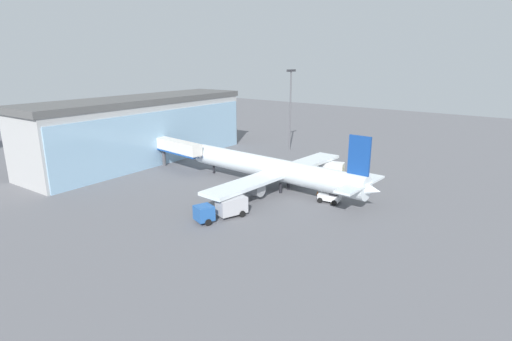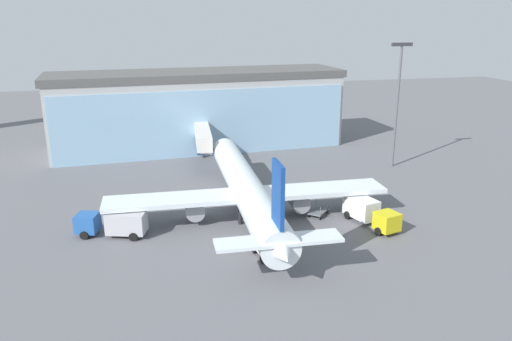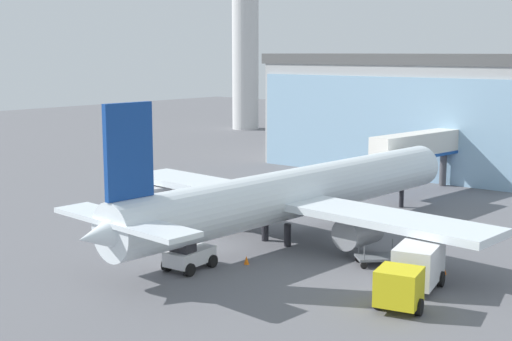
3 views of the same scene
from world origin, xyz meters
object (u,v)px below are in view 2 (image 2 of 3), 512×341
Objects in this scene: pushback_tug at (268,247)px; safety_cone_wingtip at (347,207)px; catering_truck at (114,223)px; baggage_cart at (318,211)px; safety_cone_nose at (278,238)px; airplane at (246,189)px; apron_light_mast at (398,95)px; fuel_truck at (369,212)px; jet_bridge at (203,138)px.

pushback_tug is 6.17× the size of safety_cone_wingtip.
baggage_cart is (22.89, 0.27, -0.97)m from catering_truck.
safety_cone_nose is (1.97, 3.24, -0.70)m from pushback_tug.
airplane is at bearing -154.84° from catering_truck.
apron_light_mast reaches higher than fuel_truck.
airplane reaches higher than jet_bridge.
jet_bridge is at bearing -113.85° from baggage_cart.
pushback_tug is at bearing -121.27° from safety_cone_nose.
jet_bridge is 32.31m from pushback_tug.
pushback_tug is at bearing 167.39° from catering_truck.
fuel_truck reaches higher than safety_cone_wingtip.
apron_light_mast is 5.46× the size of pushback_tug.
catering_truck is 1.00× the size of fuel_truck.
jet_bridge reaches higher than safety_cone_nose.
safety_cone_nose and safety_cone_wingtip have the same top height.
airplane is (1.98, -21.70, -1.09)m from jet_bridge.
safety_cone_wingtip is (14.20, -22.34, -4.13)m from jet_bridge.
catering_truck is 26.99m from safety_cone_wingtip.
airplane reaches higher than pushback_tug.
catering_truck reaches higher than safety_cone_nose.
baggage_cart reaches higher than safety_cone_nose.
pushback_tug is (1.74, -32.08, -3.43)m from jet_bridge.
jet_bridge is 4.04× the size of baggage_cart.
safety_cone_nose is at bearing -95.96° from fuel_truck.
fuel_truck is at bearing 92.96° from baggage_cart.
fuel_truck reaches higher than pushback_tug.
airplane reaches higher than baggage_cart.
apron_light_mast is 45.15m from catering_truck.
jet_bridge is 0.34× the size of airplane.
jet_bridge is 1.66× the size of fuel_truck.
apron_light_mast is (28.25, -7.25, 6.61)m from jet_bridge.
safety_cone_nose is at bearing -179.90° from catering_truck.
baggage_cart is 5.72× the size of safety_cone_nose.
safety_cone_wingtip is at bearing -142.35° from jet_bridge.
fuel_truck is 4.96m from safety_cone_wingtip.
catering_truck is 2.24× the size of pushback_tug.
safety_cone_wingtip is (4.04, 1.03, -0.23)m from baggage_cart.
fuel_truck is at bearing -124.30° from apron_light_mast.
airplane reaches higher than fuel_truck.
catering_truck is at bearing 99.55° from airplane.
airplane is (-26.27, -14.45, -7.70)m from apron_light_mast.
jet_bridge is 23.06× the size of safety_cone_wingtip.
fuel_truck is 13.87m from pushback_tug.
jet_bridge reaches higher than safety_cone_wingtip.
jet_bridge is 23.06× the size of safety_cone_nose.
baggage_cart is (10.16, -23.37, -3.91)m from jet_bridge.
safety_cone_wingtip is at bearing -90.92° from airplane.
fuel_truck is 13.85× the size of safety_cone_wingtip.
fuel_truck is (14.69, -27.13, -2.94)m from jet_bridge.
pushback_tug is (-26.51, -24.83, -10.04)m from apron_light_mast.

